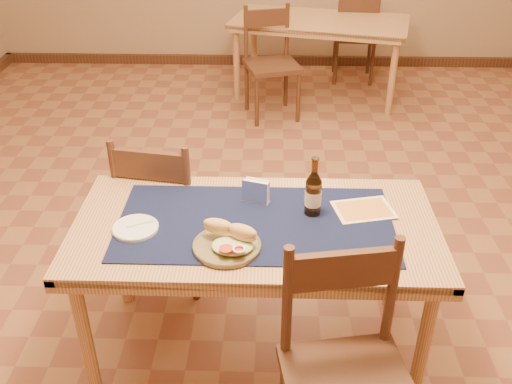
{
  "coord_description": "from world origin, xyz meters",
  "views": [
    {
      "loc": [
        0.06,
        -2.85,
        2.17
      ],
      "look_at": [
        0.0,
        -0.7,
        0.85
      ],
      "focal_mm": 40.0,
      "sensor_mm": 36.0,
      "label": 1
    }
  ],
  "objects_px": {
    "main_table": "(255,239)",
    "chair_main_far": "(165,207)",
    "back_table": "(320,28)",
    "napkin_holder": "(256,192)",
    "chair_main_near": "(347,375)",
    "beer_bottle": "(313,193)",
    "sandwich_plate": "(229,242)"
  },
  "relations": [
    {
      "from": "beer_bottle",
      "to": "napkin_holder",
      "type": "relative_size",
      "value": 2.05
    },
    {
      "from": "chair_main_near",
      "to": "napkin_holder",
      "type": "bearing_deg",
      "value": 114.17
    },
    {
      "from": "chair_main_near",
      "to": "beer_bottle",
      "type": "distance_m",
      "value": 0.79
    },
    {
      "from": "main_table",
      "to": "chair_main_far",
      "type": "height_order",
      "value": "chair_main_far"
    },
    {
      "from": "back_table",
      "to": "beer_bottle",
      "type": "relative_size",
      "value": 6.31
    },
    {
      "from": "beer_bottle",
      "to": "back_table",
      "type": "bearing_deg",
      "value": 85.58
    },
    {
      "from": "chair_main_far",
      "to": "chair_main_near",
      "type": "relative_size",
      "value": 0.95
    },
    {
      "from": "chair_main_near",
      "to": "napkin_holder",
      "type": "relative_size",
      "value": 7.32
    },
    {
      "from": "chair_main_near",
      "to": "beer_bottle",
      "type": "xyz_separation_m",
      "value": [
        -0.1,
        0.7,
        0.34
      ]
    },
    {
      "from": "napkin_holder",
      "to": "sandwich_plate",
      "type": "bearing_deg",
      "value": -105.61
    },
    {
      "from": "back_table",
      "to": "chair_main_far",
      "type": "xyz_separation_m",
      "value": [
        -1.01,
        -2.87,
        -0.17
      ]
    },
    {
      "from": "napkin_holder",
      "to": "main_table",
      "type": "bearing_deg",
      "value": -89.11
    },
    {
      "from": "chair_main_far",
      "to": "main_table",
      "type": "bearing_deg",
      "value": -45.43
    },
    {
      "from": "chair_main_far",
      "to": "sandwich_plate",
      "type": "relative_size",
      "value": 3.37
    },
    {
      "from": "chair_main_far",
      "to": "napkin_holder",
      "type": "height_order",
      "value": "chair_main_far"
    },
    {
      "from": "main_table",
      "to": "sandwich_plate",
      "type": "height_order",
      "value": "sandwich_plate"
    },
    {
      "from": "main_table",
      "to": "napkin_holder",
      "type": "relative_size",
      "value": 11.74
    },
    {
      "from": "main_table",
      "to": "back_table",
      "type": "relative_size",
      "value": 0.91
    },
    {
      "from": "back_table",
      "to": "chair_main_near",
      "type": "relative_size",
      "value": 1.77
    },
    {
      "from": "beer_bottle",
      "to": "main_table",
      "type": "bearing_deg",
      "value": -162.1
    },
    {
      "from": "back_table",
      "to": "napkin_holder",
      "type": "distance_m",
      "value": 3.25
    },
    {
      "from": "beer_bottle",
      "to": "napkin_holder",
      "type": "xyz_separation_m",
      "value": [
        -0.25,
        0.09,
        -0.05
      ]
    },
    {
      "from": "beer_bottle",
      "to": "napkin_holder",
      "type": "height_order",
      "value": "beer_bottle"
    },
    {
      "from": "sandwich_plate",
      "to": "chair_main_far",
      "type": "bearing_deg",
      "value": 119.91
    },
    {
      "from": "chair_main_near",
      "to": "sandwich_plate",
      "type": "distance_m",
      "value": 0.68
    },
    {
      "from": "sandwich_plate",
      "to": "back_table",
      "type": "bearing_deg",
      "value": 80.31
    },
    {
      "from": "back_table",
      "to": "chair_main_near",
      "type": "height_order",
      "value": "chair_main_near"
    },
    {
      "from": "main_table",
      "to": "chair_main_near",
      "type": "height_order",
      "value": "chair_main_near"
    },
    {
      "from": "napkin_holder",
      "to": "back_table",
      "type": "bearing_deg",
      "value": 80.98
    },
    {
      "from": "beer_bottle",
      "to": "chair_main_far",
      "type": "bearing_deg",
      "value": 150.38
    },
    {
      "from": "chair_main_far",
      "to": "sandwich_plate",
      "type": "height_order",
      "value": "chair_main_far"
    },
    {
      "from": "main_table",
      "to": "beer_bottle",
      "type": "height_order",
      "value": "beer_bottle"
    }
  ]
}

